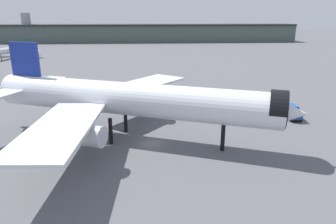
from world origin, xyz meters
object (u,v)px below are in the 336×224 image
Objects in this scene: airliner_far_taxiway at (12,50)px; traffic_cone_near_nose at (120,93)px; traffic_cone_wingtip at (111,95)px; airliner_near_gate at (129,100)px; service_truck_front at (292,112)px.

traffic_cone_near_nose is (62.33, -90.68, -3.81)m from airliner_far_taxiway.
airliner_near_gate is at bearing -79.86° from traffic_cone_wingtip.
airliner_far_taxiway is 109.81m from traffic_cone_wingtip.
traffic_cone_near_nose is at bearing 28.42° from traffic_cone_wingtip.
airliner_near_gate is at bearing 42.89° from airliner_far_taxiway.
service_truck_front is (36.30, 7.92, -6.13)m from airliner_near_gate.
traffic_cone_near_nose is at bearing -123.37° from service_truck_front.
traffic_cone_near_nose reaches higher than traffic_cone_wingtip.
service_truck_front is 8.49× the size of traffic_cone_near_nose.
service_truck_front is at bearing 56.19° from airliner_far_taxiway.
airliner_far_taxiway is (-65.55, 125.85, -3.58)m from airliner_near_gate.
service_truck_front is at bearing -31.30° from traffic_cone_wingtip.
traffic_cone_wingtip is at bearing -120.10° from service_truck_front.
traffic_cone_wingtip is at bearing -151.58° from traffic_cone_near_nose.
traffic_cone_near_nose is (-39.52, 27.24, -1.26)m from service_truck_front.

